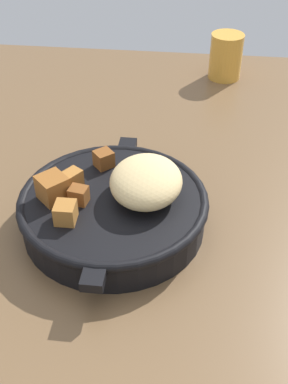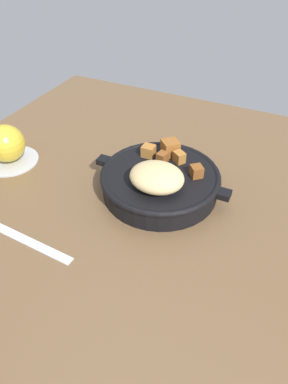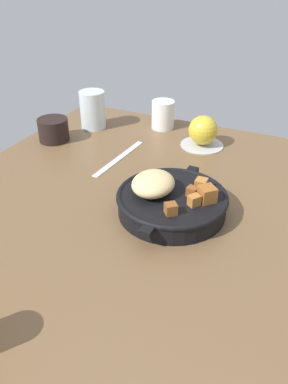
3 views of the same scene
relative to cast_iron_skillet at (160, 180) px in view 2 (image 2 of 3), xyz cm
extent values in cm
cube|color=brown|center=(-2.77, 4.17, -4.33)|extent=(104.81, 96.57, 2.40)
cylinder|color=black|center=(0.10, -0.33, -0.93)|extent=(22.55, 22.55, 4.39)
torus|color=black|center=(0.10, -0.33, 0.91)|extent=(23.30, 23.30, 1.20)
cube|color=black|center=(12.58, -0.33, 0.60)|extent=(2.64, 2.40, 1.20)
cube|color=black|center=(-12.39, -0.33, 0.60)|extent=(2.64, 2.40, 1.20)
ellipsoid|color=#DBBC7F|center=(-0.80, 3.59, 3.43)|extent=(10.06, 8.67, 4.34)
cube|color=brown|center=(1.36, -4.19, 2.31)|extent=(2.14, 2.40, 2.10)
cube|color=brown|center=(-6.32, -2.56, 2.36)|extent=(3.05, 3.06, 2.21)
cube|color=#A86B2D|center=(-1.66, -5.63, 2.36)|extent=(2.85, 2.75, 2.21)
cube|color=#A86B2D|center=(4.76, -4.95, 2.43)|extent=(2.51, 2.38, 2.34)
cube|color=#935623|center=(0.99, -7.39, 2.82)|extent=(4.46, 4.47, 3.12)
cylinder|color=#B7BABF|center=(34.26, 4.40, -2.83)|extent=(12.06, 12.06, 0.60)
sphere|color=gold|center=(34.26, 4.40, 1.52)|extent=(8.10, 8.10, 8.10)
cube|color=silver|center=(17.36, 21.50, -2.95)|extent=(23.01, 3.09, 0.36)
camera|label=1|loc=(45.61, 8.69, 38.90)|focal=46.19mm
camera|label=2|loc=(-20.23, 50.07, 41.73)|focal=32.97mm
camera|label=3|loc=(-65.28, -24.69, 45.38)|focal=37.37mm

